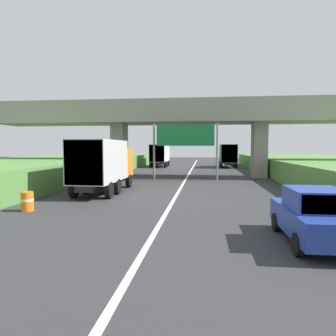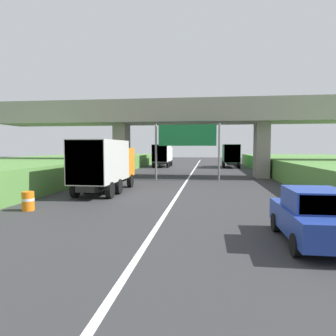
% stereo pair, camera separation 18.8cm
% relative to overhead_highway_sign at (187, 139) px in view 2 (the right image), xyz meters
% --- Properties ---
extents(lane_centre_stripe, '(0.20, 99.97, 0.01)m').
position_rel_overhead_highway_sign_xyz_m(lane_centre_stripe, '(0.00, -3.85, -3.76)').
color(lane_centre_stripe, white).
rests_on(lane_centre_stripe, ground).
extents(overpass_bridge, '(40.00, 4.80, 7.63)m').
position_rel_overhead_highway_sign_xyz_m(overpass_bridge, '(0.00, 3.64, 1.97)').
color(overpass_bridge, gray).
rests_on(overpass_bridge, ground).
extents(overhead_highway_sign, '(5.88, 0.18, 5.13)m').
position_rel_overhead_highway_sign_xyz_m(overhead_highway_sign, '(0.00, 0.00, 0.00)').
color(overhead_highway_sign, slate).
rests_on(overhead_highway_sign, ground).
extents(truck_white, '(2.44, 7.30, 3.44)m').
position_rel_overhead_highway_sign_xyz_m(truck_white, '(-5.11, 19.37, -1.83)').
color(truck_white, black).
rests_on(truck_white, ground).
extents(truck_orange, '(2.44, 7.30, 3.44)m').
position_rel_overhead_highway_sign_xyz_m(truck_orange, '(-4.86, -8.15, -1.83)').
color(truck_orange, black).
rests_on(truck_orange, ground).
extents(truck_green, '(2.44, 7.30, 3.44)m').
position_rel_overhead_highway_sign_xyz_m(truck_green, '(5.22, 19.28, -1.83)').
color(truck_green, black).
rests_on(truck_green, ground).
extents(car_blue, '(1.86, 4.10, 1.72)m').
position_rel_overhead_highway_sign_xyz_m(car_blue, '(5.09, -17.77, -2.91)').
color(car_blue, '#233D9E').
rests_on(car_blue, ground).
extents(construction_barrel_3, '(0.57, 0.57, 0.90)m').
position_rel_overhead_highway_sign_xyz_m(construction_barrel_3, '(-6.51, -14.27, -3.31)').
color(construction_barrel_3, orange).
rests_on(construction_barrel_3, ground).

